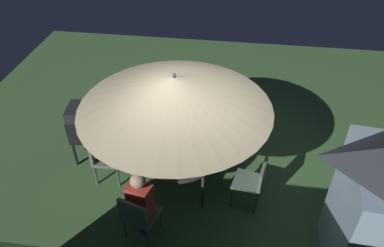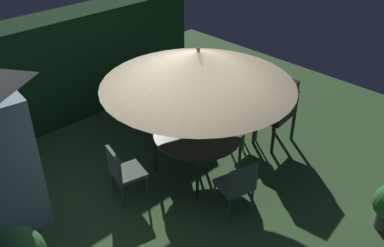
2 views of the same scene
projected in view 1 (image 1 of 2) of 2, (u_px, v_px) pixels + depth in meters
ground_plane at (210, 173)px, 6.74m from camera, size 11.00×11.00×0.00m
patio_table at (177, 153)px, 6.15m from camera, size 1.43×1.43×0.74m
patio_umbrella at (175, 93)px, 5.42m from camera, size 2.96×2.96×2.21m
bbq_grill at (90, 123)px, 6.52m from camera, size 0.75×0.58×1.20m
chair_near_shed at (139, 215)px, 5.36m from camera, size 0.57×0.58×0.90m
chair_far_side at (254, 181)px, 5.88m from camera, size 0.56×0.55×0.90m
chair_toward_hedge at (202, 122)px, 7.09m from camera, size 0.56×0.57×0.90m
chair_toward_house at (103, 155)px, 6.36m from camera, size 0.48×0.48×0.90m
potted_plant_by_shed at (369, 166)px, 6.08m from camera, size 0.66×0.66×0.97m
potted_plant_by_grill at (156, 76)px, 8.64m from camera, size 0.53×0.53×0.72m
person_in_red at (140, 199)px, 5.25m from camera, size 0.39×0.33×1.26m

